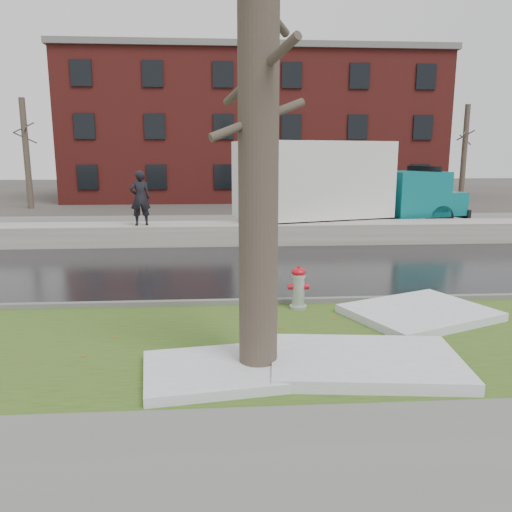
{
  "coord_description": "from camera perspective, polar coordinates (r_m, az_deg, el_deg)",
  "views": [
    {
      "loc": [
        -0.39,
        -9.28,
        3.16
      ],
      "look_at": [
        0.35,
        1.41,
        1.0
      ],
      "focal_mm": 35.0,
      "sensor_mm": 36.0,
      "label": 1
    }
  ],
  "objects": [
    {
      "name": "bg_tree_left",
      "position": [
        33.36,
        -24.77,
        10.67
      ],
      "size": [
        1.4,
        1.62,
        6.5
      ],
      "color": "brown",
      "rests_on": "ground"
    },
    {
      "name": "curb",
      "position": [
        10.74,
        -1.7,
        -5.33
      ],
      "size": [
        60.0,
        0.15,
        0.14
      ],
      "primitive_type": "cube",
      "color": "slate",
      "rests_on": "ground"
    },
    {
      "name": "box_truck",
      "position": [
        20.28,
        9.52,
        7.85
      ],
      "size": [
        11.15,
        5.07,
        3.7
      ],
      "rotation": [
        0.0,
        0.0,
        0.28
      ],
      "color": "black",
      "rests_on": "ground"
    },
    {
      "name": "tree",
      "position": [
        6.97,
        0.27,
        14.74
      ],
      "size": [
        1.37,
        1.57,
        7.0
      ],
      "rotation": [
        0.0,
        0.0,
        0.08
      ],
      "color": "brown",
      "rests_on": "verge"
    },
    {
      "name": "bg_tree_center",
      "position": [
        35.72,
        -13.25,
        11.38
      ],
      "size": [
        1.4,
        1.62,
        6.5
      ],
      "color": "brown",
      "rests_on": "ground"
    },
    {
      "name": "snow_patch_side",
      "position": [
        7.81,
        12.39,
        -11.72
      ],
      "size": [
        2.98,
        2.09,
        0.18
      ],
      "primitive_type": "cube",
      "rotation": [
        0.0,
        0.0,
        -0.11
      ],
      "color": "silver",
      "rests_on": "verge"
    },
    {
      "name": "fire_hydrant",
      "position": [
        10.35,
        4.87,
        -3.42
      ],
      "size": [
        0.43,
        0.37,
        0.9
      ],
      "rotation": [
        0.0,
        0.0,
        -0.02
      ],
      "color": "#AEB2B6",
      "rests_on": "verge"
    },
    {
      "name": "snow_patch_far",
      "position": [
        7.43,
        -4.0,
        -12.86
      ],
      "size": [
        2.41,
        1.9,
        0.14
      ],
      "primitive_type": "cube",
      "rotation": [
        0.0,
        0.0,
        0.15
      ],
      "color": "silver",
      "rests_on": "verge"
    },
    {
      "name": "ground",
      "position": [
        9.81,
        -1.47,
        -7.4
      ],
      "size": [
        120.0,
        120.0,
        0.0
      ],
      "primitive_type": "plane",
      "color": "#47423D",
      "rests_on": "ground"
    },
    {
      "name": "road",
      "position": [
        14.14,
        -2.26,
        -1.46
      ],
      "size": [
        60.0,
        7.0,
        0.03
      ],
      "primitive_type": "cube",
      "color": "black",
      "rests_on": "ground"
    },
    {
      "name": "brick_building",
      "position": [
        39.39,
        -0.48,
        14.08
      ],
      "size": [
        26.0,
        12.0,
        10.0
      ],
      "primitive_type": "cube",
      "color": "maroon",
      "rests_on": "ground"
    },
    {
      "name": "snowbank",
      "position": [
        18.2,
        -2.67,
        2.58
      ],
      "size": [
        60.0,
        1.6,
        0.75
      ],
      "primitive_type": "cube",
      "color": "#B3ADA3",
      "rests_on": "ground"
    },
    {
      "name": "bg_tree_right",
      "position": [
        37.1,
        22.7,
        10.81
      ],
      "size": [
        1.4,
        1.62,
        6.5
      ],
      "color": "brown",
      "rests_on": "ground"
    },
    {
      "name": "parking_lot",
      "position": [
        22.5,
        -2.92,
        3.35
      ],
      "size": [
        60.0,
        9.0,
        0.03
      ],
      "primitive_type": "cube",
      "color": "slate",
      "rests_on": "ground"
    },
    {
      "name": "worker",
      "position": [
        17.93,
        -13.1,
        6.45
      ],
      "size": [
        0.8,
        0.64,
        1.91
      ],
      "primitive_type": "imported",
      "rotation": [
        0.0,
        0.0,
        3.43
      ],
      "color": "black",
      "rests_on": "snowbank"
    },
    {
      "name": "verge",
      "position": [
        8.63,
        -1.1,
        -9.95
      ],
      "size": [
        60.0,
        4.5,
        0.04
      ],
      "primitive_type": "cube",
      "color": "#294B19",
      "rests_on": "ground"
    },
    {
      "name": "snow_patch_near",
      "position": [
        10.42,
        18.17,
        -6.16
      ],
      "size": [
        3.18,
        2.86,
        0.16
      ],
      "primitive_type": "cube",
      "rotation": [
        0.0,
        0.0,
        0.41
      ],
      "color": "silver",
      "rests_on": "verge"
    },
    {
      "name": "sidewalk",
      "position": [
        5.32,
        1.13,
        -24.73
      ],
      "size": [
        60.0,
        3.0,
        0.05
      ],
      "primitive_type": "cube",
      "color": "slate",
      "rests_on": "ground"
    }
  ]
}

